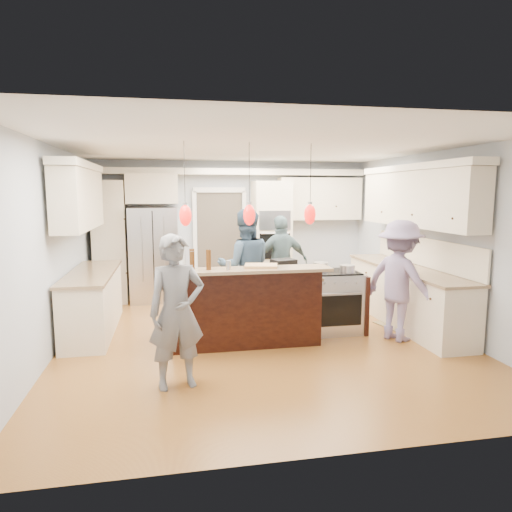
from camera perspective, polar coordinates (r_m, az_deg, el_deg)
The scene contains 23 objects.
ground_plane at distance 6.66m, azimuth 0.57°, elevation -10.26°, with size 6.00×6.00×0.00m, color #A36F2C.
room_shell at distance 6.33m, azimuth 0.59°, elevation 5.56°, with size 5.54×6.04×2.72m.
refrigerator at distance 8.93m, azimuth -12.62°, elevation 0.16°, with size 0.90×0.70×1.80m, color #B7B7BC.
oven_column at distance 9.14m, azimuth 1.91°, elevation 2.11°, with size 0.72×0.69×2.30m.
back_upper_cabinets at distance 8.99m, azimuth -7.60°, elevation 5.26°, with size 5.30×0.61×2.54m.
right_counter_run at distance 7.55m, azimuth 18.63°, elevation -0.28°, with size 0.64×3.10×2.51m.
left_cabinets at distance 7.18m, azimuth -20.26°, elevation -0.76°, with size 0.64×2.30×2.51m.
kitchen_island at distance 6.55m, azimuth -1.66°, elevation -6.14°, with size 2.10×1.46×1.12m.
island_range at distance 6.99m, azimuth 9.76°, elevation -5.62°, with size 0.82×0.71×0.92m.
pendant_lights at distance 5.79m, azimuth -0.84°, elevation 5.19°, with size 1.75×0.15×1.03m.
person_bar_end at distance 4.94m, azimuth -9.88°, elevation -6.89°, with size 0.60×0.40×1.66m, color slate.
person_far_left at distance 7.25m, azimuth -1.38°, elevation -1.35°, with size 0.89×0.69×1.82m, color #324961.
person_far_right at distance 8.14m, azimuth 3.22°, elevation -0.83°, with size 0.98×0.41×1.68m, color #4D666C.
person_range_side at distance 6.73m, azimuth 17.53°, elevation -2.96°, with size 1.10×0.63×1.70m, color gray.
floor_rug at distance 7.53m, azimuth 18.59°, elevation -8.47°, with size 0.66×0.96×0.01m, color #927E4F.
water_bottle at distance 5.79m, azimuth -9.17°, elevation -0.17°, with size 0.07×0.07×0.31m, color silver.
beer_bottle_a at distance 5.82m, azimuth -8.00°, elevation -0.36°, with size 0.06×0.06×0.26m, color #42230B.
beer_bottle_b at distance 5.66m, azimuth -8.00°, elevation -0.65°, with size 0.06×0.06×0.25m, color #42230B.
beer_bottle_c at distance 5.74m, azimuth -5.96°, elevation -0.46°, with size 0.06×0.06×0.25m, color #42230B.
drink_can at distance 5.73m, azimuth -3.48°, elevation -1.14°, with size 0.06×0.06×0.12m, color #B7B7BC.
cutting_board at distance 5.93m, azimuth 0.64°, elevation -1.23°, with size 0.42×0.30×0.03m, color tan.
pot_large at distance 6.87m, azimuth 8.09°, elevation -1.32°, with size 0.22×0.22×0.13m, color #B7B7BC.
pot_small at distance 6.82m, azimuth 11.35°, elevation -1.55°, with size 0.22×0.22×0.11m, color #B7B7BC.
Camera 1 is at (-1.25, -6.20, 2.09)m, focal length 32.00 mm.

